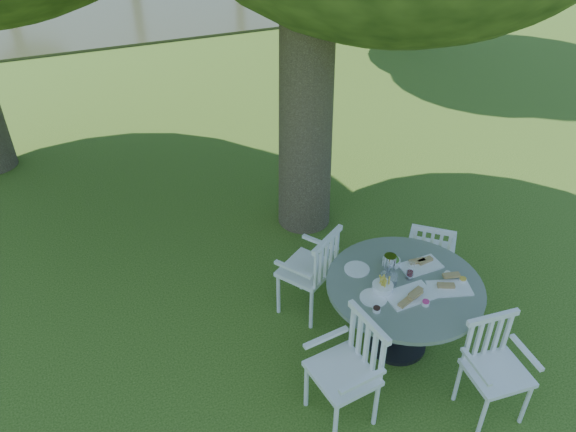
% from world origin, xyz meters
% --- Properties ---
extents(ground, '(140.00, 140.00, 0.00)m').
position_xyz_m(ground, '(0.00, 0.00, 0.00)').
color(ground, '#24430E').
rests_on(ground, ground).
extents(table, '(1.39, 1.39, 0.76)m').
position_xyz_m(table, '(0.60, -1.06, 0.62)').
color(table, black).
rests_on(table, ground).
extents(chair_ne, '(0.59, 0.59, 0.85)m').
position_xyz_m(chair_ne, '(1.30, -0.48, 0.50)').
color(chair_ne, white).
rests_on(chair_ne, ground).
extents(chair_nw, '(0.67, 0.66, 0.98)m').
position_xyz_m(chair_nw, '(0.06, -0.34, 0.58)').
color(chair_nw, white).
rests_on(chair_nw, ground).
extents(chair_sw, '(0.53, 0.56, 0.99)m').
position_xyz_m(chair_sw, '(-0.16, -1.53, 0.58)').
color(chair_sw, white).
rests_on(chair_sw, ground).
extents(chair_se, '(0.50, 0.47, 0.92)m').
position_xyz_m(chair_se, '(0.91, -1.90, 0.54)').
color(chair_se, white).
rests_on(chair_se, ground).
extents(tableware, '(1.00, 0.82, 0.22)m').
position_xyz_m(tableware, '(0.56, -1.00, 0.80)').
color(tableware, white).
rests_on(tableware, table).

